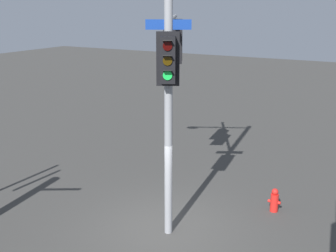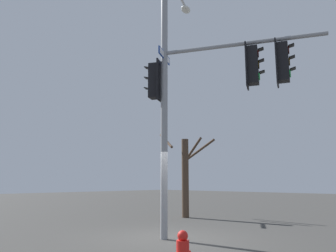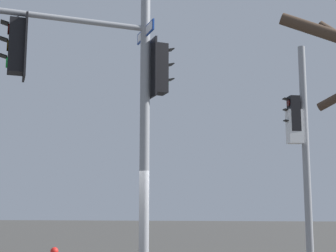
# 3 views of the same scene
# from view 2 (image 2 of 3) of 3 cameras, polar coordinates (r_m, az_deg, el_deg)

# --- Properties ---
(ground_plane) EXTENTS (80.00, 80.00, 0.00)m
(ground_plane) POSITION_cam_2_polar(r_m,az_deg,el_deg) (9.93, 0.57, -19.12)
(ground_plane) COLOR #3B3A37
(main_signal_pole_assembly) EXTENTS (3.33, 5.75, 8.88)m
(main_signal_pole_assembly) POSITION_cam_2_polar(r_m,az_deg,el_deg) (10.17, 5.42, 9.82)
(main_signal_pole_assembly) COLOR gray
(main_signal_pole_assembly) RESTS_ON ground
(bare_tree_behind_pole) EXTENTS (2.48, 2.44, 3.96)m
(bare_tree_behind_pole) POSITION_cam_2_polar(r_m,az_deg,el_deg) (15.45, 3.06, -8.13)
(bare_tree_behind_pole) COLOR #473629
(bare_tree_behind_pole) RESTS_ON ground
(fire_hydrant_fallback) EXTENTS (0.38, 0.24, 0.73)m
(fire_hydrant_fallback) POSITION_cam_2_polar(r_m,az_deg,el_deg) (6.47, 2.60, -21.13)
(fire_hydrant_fallback) COLOR red
(fire_hydrant_fallback) RESTS_ON ground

